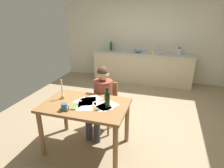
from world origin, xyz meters
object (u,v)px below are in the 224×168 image
object	(u,v)px
wine_bottle_on_table	(107,99)
wine_glass_back_right	(134,48)
coffee_mug	(64,107)
candlestick	(63,93)
book_cookery	(72,106)
bottle_oil	(111,46)
dining_table	(85,111)
wine_glass_near_sink	(146,48)
wine_glass_back_left	(138,48)
book_magazine	(69,107)
wine_glass_by_kettle	(143,48)
person_seated	(101,97)
sink_unit	(158,53)
stovetop_kettle	(179,51)
mixing_bowl	(138,51)
chair_at_table	(105,103)
teacup_on_counter	(153,53)
bottle_vinegar	(114,47)

from	to	relation	value
wine_bottle_on_table	wine_glass_back_right	xyz separation A→B (m)	(-0.28, 3.45, 0.11)
coffee_mug	candlestick	size ratio (longest dim) A/B	0.38
book_cookery	bottle_oil	world-z (taller)	bottle_oil
dining_table	wine_glass_near_sink	xyz separation A→B (m)	(0.41, 3.45, 0.36)
coffee_mug	wine_bottle_on_table	distance (m)	0.59
book_cookery	wine_glass_back_left	world-z (taller)	wine_glass_back_left
book_magazine	wine_glass_by_kettle	xyz separation A→B (m)	(0.49, 3.61, 0.22)
bottle_oil	wine_glass_back_left	bearing A→B (deg)	4.20
person_seated	coffee_mug	world-z (taller)	person_seated
sink_unit	person_seated	bearing A→B (deg)	-104.22
stovetop_kettle	mixing_bowl	bearing A→B (deg)	178.99
dining_table	person_seated	distance (m)	0.50
chair_at_table	book_cookery	world-z (taller)	chair_at_table
chair_at_table	bottle_oil	distance (m)	2.89
coffee_mug	mixing_bowl	distance (m)	3.60
person_seated	stovetop_kettle	size ratio (longest dim) A/B	5.43
chair_at_table	person_seated	bearing A→B (deg)	-97.39
wine_glass_near_sink	person_seated	bearing A→B (deg)	-96.56
wine_glass_near_sink	bottle_oil	bearing A→B (deg)	-176.72
wine_bottle_on_table	candlestick	bearing A→B (deg)	174.52
teacup_on_counter	chair_at_table	bearing A→B (deg)	-102.57
book_cookery	stovetop_kettle	distance (m)	3.75
teacup_on_counter	wine_glass_near_sink	bearing A→B (deg)	128.42
person_seated	teacup_on_counter	distance (m)	2.73
bottle_vinegar	stovetop_kettle	distance (m)	1.88
book_cookery	wine_glass_by_kettle	world-z (taller)	wine_glass_by_kettle
book_cookery	wine_glass_back_right	size ratio (longest dim) A/B	1.21
book_magazine	candlestick	bearing A→B (deg)	145.94
wine_glass_by_kettle	person_seated	bearing A→B (deg)	-94.78
book_cookery	bottle_oil	xyz separation A→B (m)	(-0.51, 3.52, 0.24)
candlestick	mixing_bowl	distance (m)	3.30
person_seated	book_magazine	bearing A→B (deg)	-110.21
wine_glass_back_left	book_magazine	bearing A→B (deg)	-95.53
dining_table	mixing_bowl	world-z (taller)	mixing_bowl
mixing_bowl	wine_glass_near_sink	distance (m)	0.25
person_seated	book_magazine	distance (m)	0.71
person_seated	wine_bottle_on_table	world-z (taller)	person_seated
person_seated	book_cookery	world-z (taller)	person_seated
book_magazine	bottle_vinegar	world-z (taller)	bottle_vinegar
teacup_on_counter	bottle_oil	bearing A→B (deg)	169.54
candlestick	mixing_bowl	bearing A→B (deg)	79.23
chair_at_table	wine_glass_by_kettle	distance (m)	2.86
book_magazine	sink_unit	distance (m)	3.59
dining_table	candlestick	bearing A→B (deg)	169.80
wine_bottle_on_table	dining_table	bearing A→B (deg)	-179.82
wine_bottle_on_table	wine_glass_by_kettle	world-z (taller)	wine_bottle_on_table
book_cookery	sink_unit	world-z (taller)	sink_unit
person_seated	wine_glass_back_right	size ratio (longest dim) A/B	7.76
chair_at_table	teacup_on_counter	size ratio (longest dim) A/B	7.73
wine_glass_near_sink	coffee_mug	bearing A→B (deg)	-99.16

